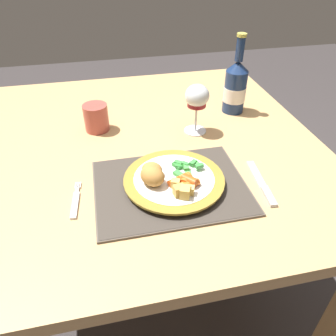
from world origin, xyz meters
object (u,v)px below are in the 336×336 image
table_knife (263,186)px  drinking_cup (96,117)px  dinner_plate (174,180)px  dining_table (136,166)px  bottle (235,87)px  fork (76,202)px  wine_glass (197,98)px

table_knife → drinking_cup: size_ratio=2.14×
dinner_plate → drinking_cup: size_ratio=2.95×
dining_table → bottle: 0.43m
bottle → drinking_cup: (-0.47, -0.03, -0.04)m
drinking_cup → dinner_plate: bearing=-61.8°
table_knife → bottle: bearing=79.4°
dinner_plate → fork: 0.24m
fork → drinking_cup: size_ratio=1.51×
fork → drinking_cup: 0.35m
dinner_plate → bottle: 0.47m
dinner_plate → fork: dinner_plate is taller
dining_table → dinner_plate: bearing=-72.8°
dining_table → table_knife: 0.41m
dinner_plate → wine_glass: 0.30m
dinner_plate → fork: bearing=-177.0°
wine_glass → bottle: (0.17, 0.11, -0.02)m
table_knife → wine_glass: size_ratio=1.17×
dinner_plate → wine_glass: bearing=62.9°
wine_glass → drinking_cup: wine_glass is taller
wine_glass → drinking_cup: size_ratio=1.83×
fork → bottle: bearing=34.6°
table_knife → bottle: bottle is taller
dining_table → fork: 0.31m
dining_table → drinking_cup: bearing=136.2°
bottle → table_knife: bearing=-100.6°
fork → wine_glass: bearing=35.3°
dining_table → drinking_cup: (-0.11, 0.10, 0.13)m
table_knife → drinking_cup: bearing=136.0°
dinner_plate → drinking_cup: (-0.18, 0.33, 0.03)m
wine_glass → dinner_plate: bearing=-117.1°
bottle → dinner_plate: bearing=-129.5°
dining_table → drinking_cup: size_ratio=13.01×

